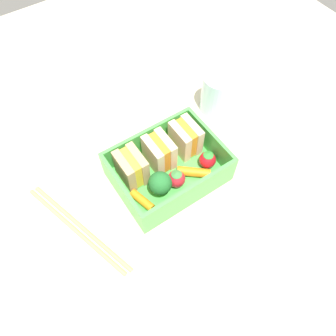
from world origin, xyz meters
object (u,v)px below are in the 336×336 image
carrot_stick_left (194,172)px  drinking_glass (218,93)px  sandwich_center_left (159,153)px  chopstick_pair (79,229)px  broccoli_floret (160,184)px  sandwich_center (185,138)px  strawberry_far_left (176,179)px  carrot_stick_far_left (142,200)px  strawberry_left (208,159)px  sandwich_left (132,168)px

carrot_stick_left → drinking_glass: drinking_glass is taller
sandwich_center_left → chopstick_pair: (-16.87, -2.83, -3.72)cm
broccoli_floret → sandwich_center: bearing=30.4°
broccoli_floret → strawberry_far_left: size_ratio=1.35×
broccoli_floret → chopstick_pair: broccoli_floret is taller
carrot_stick_far_left → carrot_stick_left: bearing=-2.3°
sandwich_center_left → drinking_glass: 17.27cm
carrot_stick_far_left → sandwich_center: bearing=22.4°
carrot_stick_far_left → strawberry_left: (12.83, -0.05, 0.87)cm
sandwich_center_left → strawberry_far_left: bearing=-91.2°
drinking_glass → sandwich_left: bearing=-166.5°
broccoli_floret → carrot_stick_left: 6.66cm
strawberry_left → carrot_stick_far_left: bearing=179.8°
sandwich_left → chopstick_pair: (-11.60, -2.83, -3.72)cm
sandwich_center_left → sandwich_left: bearing=180.0°
broccoli_floret → carrot_stick_far_left: bearing=179.4°
sandwich_center → drinking_glass: bearing=24.9°
sandwich_left → strawberry_far_left: (5.17, -4.98, -1.30)cm
carrot_stick_far_left → drinking_glass: 25.09cm
sandwich_left → strawberry_far_left: bearing=-44.0°
strawberry_left → sandwich_center: bearing=103.0°
drinking_glass → carrot_stick_left: bearing=-141.6°
broccoli_floret → chopstick_pair: size_ratio=0.22×
sandwich_center_left → strawberry_far_left: size_ratio=1.64×
carrot_stick_far_left → chopstick_pair: carrot_stick_far_left is taller
sandwich_center_left → carrot_stick_far_left: (-6.43, -4.82, -2.19)cm
strawberry_far_left → broccoli_floret: bearing=177.6°
carrot_stick_far_left → drinking_glass: (22.90, 10.03, 2.06)cm
sandwich_center_left → broccoli_floret: bearing=-122.0°
sandwich_center → strawberry_far_left: size_ratio=1.64×
carrot_stick_left → broccoli_floret: bearing=176.8°
sandwich_center_left → strawberry_far_left: (-0.10, -4.98, -1.30)cm
chopstick_pair → strawberry_far_left: bearing=-7.3°
sandwich_center → strawberry_left: size_ratio=1.67×
sandwich_center_left → chopstick_pair: 17.51cm
sandwich_left → sandwich_center: bearing=0.0°
broccoli_floret → strawberry_left: (9.43, -0.01, -1.23)cm
sandwich_left → drinking_glass: 22.35cm
sandwich_center_left → sandwich_center: (5.27, 0.00, 0.00)cm
drinking_glass → strawberry_far_left: bearing=-148.4°
sandwich_left → carrot_stick_left: bearing=-31.3°
strawberry_far_left → carrot_stick_left: strawberry_far_left is taller
sandwich_center_left → sandwich_center: bearing=0.0°
sandwich_center → strawberry_left: 5.18cm
strawberry_far_left → drinking_glass: drinking_glass is taller
sandwich_left → carrot_stick_left: size_ratio=1.06×
sandwich_left → chopstick_pair: sandwich_left is taller
sandwich_center → drinking_glass: drinking_glass is taller
broccoli_floret → sandwich_left: bearing=114.7°
carrot_stick_left → chopstick_pair: carrot_stick_left is taller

